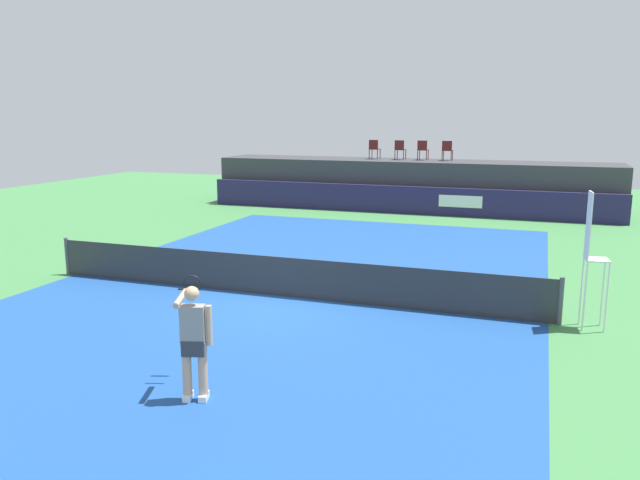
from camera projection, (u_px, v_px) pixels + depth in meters
ground_plane at (322, 268)px, 17.65m from camera, size 48.00×48.00×0.00m
court_inner at (280, 296)px, 14.88m from camera, size 12.00×22.00×0.00m
sponsor_wall at (402, 200)px, 27.23m from camera, size 18.00×0.22×1.20m
spectator_platform at (411, 184)px, 28.80m from camera, size 18.00×2.80×2.20m
spectator_chair_far_left at (374, 148)px, 29.25m from camera, size 0.47×0.47×0.89m
spectator_chair_left at (400, 149)px, 28.77m from camera, size 0.46×0.46×0.89m
spectator_chair_center at (423, 149)px, 28.54m from camera, size 0.45×0.45×0.89m
spectator_chair_right at (447, 150)px, 28.16m from camera, size 0.44×0.44×0.89m
umpire_chair at (592, 251)px, 12.36m from camera, size 0.49×0.49×2.76m
tennis_net at (280, 277)px, 14.78m from camera, size 12.40×0.02×0.95m
net_post_near at (67, 256)px, 16.81m from camera, size 0.10×0.10×1.00m
net_post_far at (561, 301)px, 12.74m from camera, size 0.10×0.10×1.00m
tennis_player at (194, 338)px, 9.30m from camera, size 0.94×1.10×1.77m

